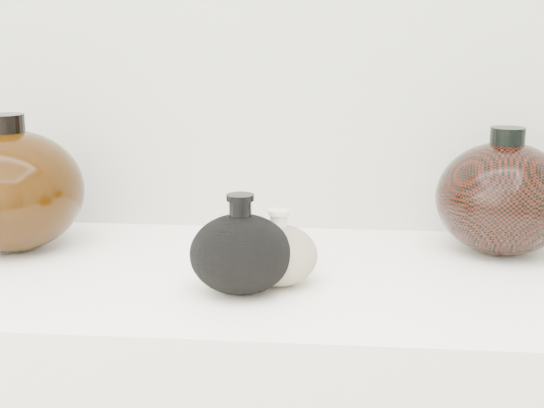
# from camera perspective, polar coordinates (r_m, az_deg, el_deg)

# --- Properties ---
(black_gourd_vase) EXTENTS (0.15, 0.15, 0.14)m
(black_gourd_vase) POSITION_cam_1_polar(r_m,az_deg,el_deg) (1.02, -2.37, -3.70)
(black_gourd_vase) COLOR black
(black_gourd_vase) RESTS_ON display_counter
(cream_gourd_vase) EXTENTS (0.12, 0.12, 0.11)m
(cream_gourd_vase) POSITION_cam_1_polar(r_m,az_deg,el_deg) (1.05, 0.50, -3.82)
(cream_gourd_vase) COLOR beige
(cream_gourd_vase) RESTS_ON display_counter
(left_round_pot) EXTENTS (0.30, 0.30, 0.22)m
(left_round_pot) POSITION_cam_1_polar(r_m,az_deg,el_deg) (1.27, -19.05, 0.99)
(left_round_pot) COLOR black
(left_round_pot) RESTS_ON display_counter
(right_round_pot) EXTENTS (0.23, 0.23, 0.20)m
(right_round_pot) POSITION_cam_1_polar(r_m,az_deg,el_deg) (1.24, 17.01, 0.45)
(right_round_pot) COLOR black
(right_round_pot) RESTS_ON display_counter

